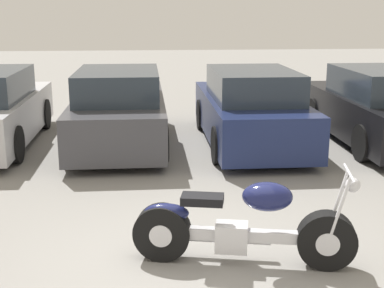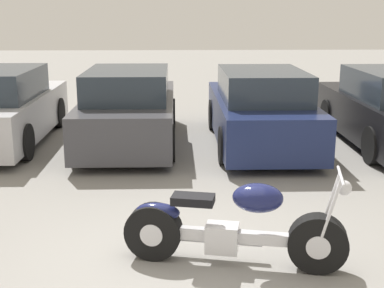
{
  "view_description": "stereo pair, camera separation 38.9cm",
  "coord_description": "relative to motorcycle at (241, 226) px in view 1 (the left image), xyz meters",
  "views": [
    {
      "loc": [
        -0.44,
        -5.13,
        2.63
      ],
      "look_at": [
        0.16,
        1.85,
        0.85
      ],
      "focal_mm": 50.0,
      "sensor_mm": 36.0,
      "label": 1
    },
    {
      "loc": [
        -0.05,
        -5.15,
        2.63
      ],
      "look_at": [
        0.16,
        1.85,
        0.85
      ],
      "focal_mm": 50.0,
      "sensor_mm": 36.0,
      "label": 2
    }
  ],
  "objects": [
    {
      "name": "parked_car_black",
      "position": [
        3.63,
        5.0,
        0.28
      ],
      "size": [
        1.8,
        4.48,
        1.5
      ],
      "color": "black",
      "rests_on": "ground_plane"
    },
    {
      "name": "motorcycle",
      "position": [
        0.0,
        0.0,
        0.0
      ],
      "size": [
        2.33,
        0.9,
        1.06
      ],
      "color": "black",
      "rests_on": "ground_plane"
    },
    {
      "name": "ground_plane",
      "position": [
        -0.52,
        -0.02,
        -0.42
      ],
      "size": [
        60.0,
        60.0,
        0.0
      ],
      "primitive_type": "plane",
      "color": "gray"
    },
    {
      "name": "parked_car_dark_grey",
      "position": [
        -1.5,
        5.25,
        0.28
      ],
      "size": [
        1.8,
        4.48,
        1.5
      ],
      "color": "#3D3D42",
      "rests_on": "ground_plane"
    },
    {
      "name": "parked_car_navy",
      "position": [
        1.07,
        5.07,
        0.28
      ],
      "size": [
        1.8,
        4.48,
        1.5
      ],
      "color": "#19234C",
      "rests_on": "ground_plane"
    }
  ]
}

